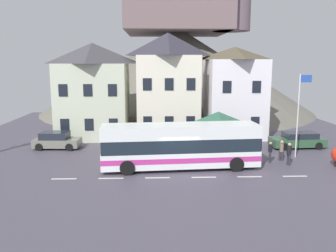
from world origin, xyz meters
TOP-DOWN VIEW (x-y plane):
  - ground_plane at (0.00, -0.00)m, footprint 40.00×60.00m
  - townhouse_00 at (-7.71, 12.05)m, footprint 6.65×6.16m
  - townhouse_01 at (-0.35, 11.95)m, footprint 5.96×5.96m
  - townhouse_02 at (6.32, 12.31)m, footprint 5.47×6.68m
  - hilltop_castle at (1.75, 31.86)m, footprint 40.86×40.86m
  - transit_bus at (0.12, 0.71)m, footprint 11.09×3.32m
  - bus_shelter at (3.49, 4.96)m, footprint 3.60×3.60m
  - parked_car_00 at (-3.03, 7.38)m, footprint 4.27×1.99m
  - parked_car_01 at (10.82, 6.49)m, footprint 4.69×2.20m
  - parked_car_02 at (-10.18, 6.94)m, footprint 3.96×2.08m
  - parked_car_03 at (5.07, 6.68)m, footprint 4.63×2.36m
  - pedestrian_00 at (6.88, 1.88)m, footprint 0.29×0.35m
  - pedestrian_01 at (7.91, 2.40)m, footprint 0.35×0.29m
  - pedestrian_02 at (8.03, 1.19)m, footprint 0.33×0.37m
  - pedestrian_03 at (4.24, 2.35)m, footprint 0.32×0.33m
  - public_bench at (5.36, 7.10)m, footprint 1.80×0.48m
  - flagpole at (9.44, 3.29)m, footprint 0.95×0.10m

SIDE VIEW (x-z plane):
  - ground_plane at x=0.00m, z-range -0.06..0.00m
  - public_bench at x=5.36m, z-range 0.04..0.91m
  - parked_car_03 at x=5.07m, z-range -0.01..1.28m
  - parked_car_00 at x=-3.03m, z-range -0.01..1.33m
  - parked_car_01 at x=10.82m, z-range -0.01..1.35m
  - parked_car_02 at x=-10.18m, z-range -0.02..1.43m
  - pedestrian_01 at x=7.91m, z-range 0.04..1.60m
  - pedestrian_00 at x=6.88m, z-range 0.05..1.61m
  - pedestrian_02 at x=8.03m, z-range 0.08..1.72m
  - pedestrian_03 at x=4.24m, z-range 0.14..1.70m
  - transit_bus at x=0.12m, z-range 0.02..3.13m
  - bus_shelter at x=3.49m, z-range 1.18..4.60m
  - flagpole at x=9.44m, z-range 0.55..7.04m
  - townhouse_02 at x=6.32m, z-range 0.00..8.88m
  - townhouse_00 at x=-7.71m, z-range 0.00..9.23m
  - townhouse_01 at x=-0.35m, z-range 0.00..10.20m
  - hilltop_castle at x=1.75m, z-range -2.91..17.01m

